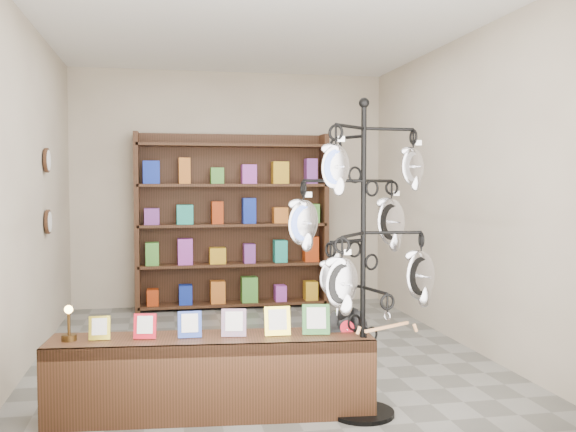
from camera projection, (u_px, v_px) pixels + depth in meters
name	position (u px, v px, depth m)	size (l,w,h in m)	color
ground	(260.00, 354.00, 5.92)	(5.00, 5.00, 0.00)	slate
room_envelope	(259.00, 153.00, 5.82)	(5.00, 5.00, 5.00)	beige
display_tree	(363.00, 234.00, 4.31)	(1.18, 1.18, 2.15)	black
front_shelf	(212.00, 375.00, 4.37)	(2.21, 0.64, 0.77)	black
back_shelving	(233.00, 226.00, 8.11)	(2.42, 0.36, 2.20)	black
wall_clocks	(47.00, 191.00, 6.24)	(0.03, 0.24, 0.84)	black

